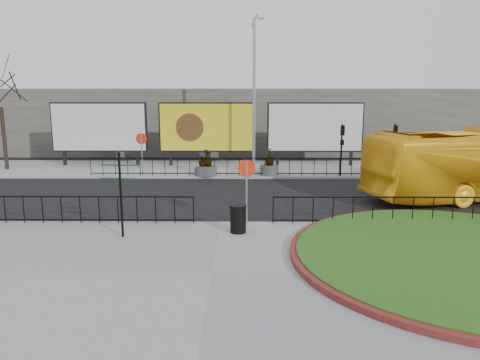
{
  "coord_description": "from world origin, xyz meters",
  "views": [
    {
      "loc": [
        0.9,
        -17.31,
        5.26
      ],
      "look_at": [
        0.73,
        2.45,
        1.26
      ],
      "focal_mm": 35.0,
      "sensor_mm": 36.0,
      "label": 1
    }
  ],
  "objects_px": {
    "lamp_post": "(254,93)",
    "planter_b": "(208,166)",
    "fingerpost_sign": "(120,186)",
    "planter_c": "(269,165)",
    "billboard_mid": "(207,128)",
    "litter_bin": "(238,219)",
    "planter_a": "(203,168)"
  },
  "relations": [
    {
      "from": "fingerpost_sign",
      "to": "litter_bin",
      "type": "distance_m",
      "value": 4.22
    },
    {
      "from": "planter_b",
      "to": "planter_c",
      "type": "relative_size",
      "value": 0.97
    },
    {
      "from": "litter_bin",
      "to": "fingerpost_sign",
      "type": "bearing_deg",
      "value": -172.61
    },
    {
      "from": "billboard_mid",
      "to": "planter_b",
      "type": "distance_m",
      "value": 4.07
    },
    {
      "from": "litter_bin",
      "to": "planter_c",
      "type": "relative_size",
      "value": 0.62
    },
    {
      "from": "litter_bin",
      "to": "planter_a",
      "type": "relative_size",
      "value": 0.73
    },
    {
      "from": "lamp_post",
      "to": "fingerpost_sign",
      "type": "xyz_separation_m",
      "value": [
        -4.8,
        -12.85,
        -2.92
      ]
    },
    {
      "from": "lamp_post",
      "to": "billboard_mid",
      "type": "bearing_deg",
      "value": 146.75
    },
    {
      "from": "litter_bin",
      "to": "planter_a",
      "type": "xyz_separation_m",
      "value": [
        -2.19,
        10.73,
        -0.04
      ]
    },
    {
      "from": "billboard_mid",
      "to": "planter_a",
      "type": "distance_m",
      "value": 4.1
    },
    {
      "from": "billboard_mid",
      "to": "lamp_post",
      "type": "distance_m",
      "value": 4.23
    },
    {
      "from": "planter_a",
      "to": "planter_c",
      "type": "distance_m",
      "value": 3.9
    },
    {
      "from": "lamp_post",
      "to": "planter_b",
      "type": "bearing_deg",
      "value": -149.42
    },
    {
      "from": "lamp_post",
      "to": "litter_bin",
      "type": "height_order",
      "value": "lamp_post"
    },
    {
      "from": "billboard_mid",
      "to": "litter_bin",
      "type": "height_order",
      "value": "billboard_mid"
    },
    {
      "from": "litter_bin",
      "to": "planter_b",
      "type": "relative_size",
      "value": 0.64
    },
    {
      "from": "planter_a",
      "to": "planter_c",
      "type": "xyz_separation_m",
      "value": [
        3.89,
        0.24,
        0.09
      ]
    },
    {
      "from": "lamp_post",
      "to": "planter_b",
      "type": "xyz_separation_m",
      "value": [
        -2.71,
        -1.6,
        -4.15
      ]
    },
    {
      "from": "billboard_mid",
      "to": "planter_a",
      "type": "relative_size",
      "value": 4.51
    },
    {
      "from": "billboard_mid",
      "to": "fingerpost_sign",
      "type": "height_order",
      "value": "billboard_mid"
    },
    {
      "from": "fingerpost_sign",
      "to": "planter_c",
      "type": "distance_m",
      "value": 12.88
    },
    {
      "from": "fingerpost_sign",
      "to": "planter_b",
      "type": "bearing_deg",
      "value": 89.26
    },
    {
      "from": "billboard_mid",
      "to": "planter_b",
      "type": "bearing_deg",
      "value": -85.2
    },
    {
      "from": "planter_c",
      "to": "billboard_mid",
      "type": "bearing_deg",
      "value": 139.44
    },
    {
      "from": "planter_b",
      "to": "fingerpost_sign",
      "type": "bearing_deg",
      "value": -100.56
    },
    {
      "from": "fingerpost_sign",
      "to": "billboard_mid",
      "type": "bearing_deg",
      "value": 92.91
    },
    {
      "from": "planter_a",
      "to": "planter_b",
      "type": "relative_size",
      "value": 0.87
    },
    {
      "from": "billboard_mid",
      "to": "litter_bin",
      "type": "distance_m",
      "value": 14.61
    },
    {
      "from": "planter_a",
      "to": "planter_b",
      "type": "bearing_deg",
      "value": 0.0
    },
    {
      "from": "planter_a",
      "to": "litter_bin",
      "type": "bearing_deg",
      "value": -78.45
    },
    {
      "from": "planter_b",
      "to": "planter_c",
      "type": "height_order",
      "value": "planter_c"
    },
    {
      "from": "billboard_mid",
      "to": "fingerpost_sign",
      "type": "xyz_separation_m",
      "value": [
        -1.8,
        -14.82,
        -0.69
      ]
    }
  ]
}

